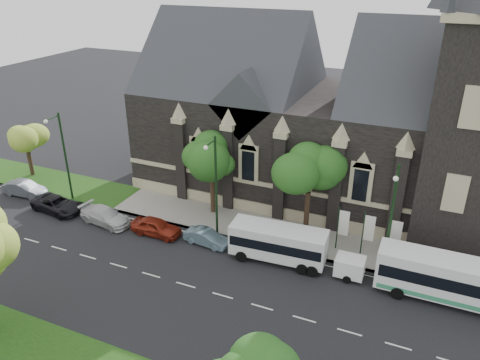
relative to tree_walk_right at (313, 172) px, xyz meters
The scene contains 20 objects.
ground 12.61m from the tree_walk_right, 106.69° to the right, with size 160.00×160.00×0.00m, color black.
sidewalk 6.69m from the tree_walk_right, 159.33° to the right, with size 80.00×5.00×0.15m, color gray.
museum 8.62m from the tree_walk_right, 76.72° to the left, with size 40.00×17.70×29.90m.
tree_walk_right is the anchor object (origin of this frame).
tree_walk_left 9.01m from the tree_walk_right, behind, with size 3.91×3.91×7.64m.
tree_walk_far 31.06m from the tree_walk_right, behind, with size 3.40×3.40×6.28m.
street_lamp_near 7.72m from the tree_walk_right, 28.06° to the right, with size 0.36×1.88×9.00m.
street_lamp_mid 8.10m from the tree_walk_right, 153.35° to the right, with size 0.36×1.88×9.00m.
street_lamp_far 23.50m from the tree_walk_right, behind, with size 0.36×1.88×9.00m.
banner_flag_left 4.92m from the tree_walk_right, 29.10° to the right, with size 0.90×0.10×4.00m.
banner_flag_center 6.36m from the tree_walk_right, 18.64° to the right, with size 0.90×0.10×4.00m.
banner_flag_right 8.05m from the tree_walk_right, 13.60° to the right, with size 0.90×0.10×4.00m.
tour_coach 13.67m from the tree_walk_right, 21.99° to the right, with size 11.35×2.67×3.31m.
shuttle_bus 6.59m from the tree_walk_right, 102.19° to the right, with size 7.65×3.05×2.90m.
box_trailer 8.30m from the tree_walk_right, 47.38° to the right, with size 3.11×1.82×1.66m.
sedan 10.37m from the tree_walk_right, 144.42° to the right, with size 1.36×3.90×1.28m, color slate.
car_far_red 14.16m from the tree_walk_right, 154.92° to the right, with size 1.79×4.45×1.52m, color maroon.
car_far_white 18.89m from the tree_walk_right, 161.42° to the right, with size 2.06×5.07×1.47m, color silver.
car_far_black 24.14m from the tree_walk_right, 165.75° to the right, with size 2.39×5.19×1.44m, color black.
car_far_grey 29.06m from the tree_walk_right, behind, with size 1.59×4.57×1.50m, color #494E56.
Camera 1 is at (11.65, -23.64, 21.49)m, focal length 34.81 mm.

